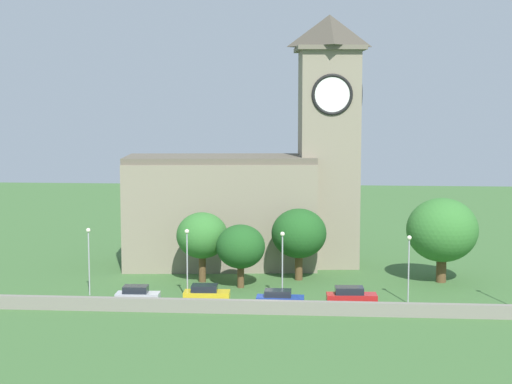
% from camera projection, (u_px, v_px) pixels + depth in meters
% --- Properties ---
extents(ground_plane, '(200.00, 200.00, 0.00)m').
position_uv_depth(ground_plane, '(277.00, 275.00, 91.77)').
color(ground_plane, '#3D6633').
extents(church, '(28.35, 12.57, 29.25)m').
position_uv_depth(church, '(255.00, 188.00, 96.60)').
color(church, gray).
rests_on(church, ground).
extents(quay_barrier, '(57.78, 0.70, 1.25)m').
position_uv_depth(quay_barrier, '(266.00, 307.00, 74.81)').
color(quay_barrier, gray).
rests_on(quay_barrier, ground).
extents(car_silver, '(4.19, 2.14, 1.85)m').
position_uv_depth(car_silver, '(137.00, 295.00, 78.08)').
color(car_silver, silver).
rests_on(car_silver, ground).
extents(car_yellow, '(4.49, 2.44, 1.76)m').
position_uv_depth(car_yellow, '(206.00, 294.00, 78.91)').
color(car_yellow, gold).
rests_on(car_yellow, ground).
extents(car_blue, '(4.47, 2.09, 1.69)m').
position_uv_depth(car_blue, '(280.00, 299.00, 77.05)').
color(car_blue, '#233D9E').
rests_on(car_blue, ground).
extents(car_red, '(4.83, 2.31, 1.88)m').
position_uv_depth(car_red, '(351.00, 296.00, 77.54)').
color(car_red, red).
rests_on(car_red, ground).
extents(streetlamp_west_end, '(0.44, 0.44, 6.79)m').
position_uv_depth(streetlamp_west_end, '(89.00, 250.00, 81.60)').
color(streetlamp_west_end, '#9EA0A5').
rests_on(streetlamp_west_end, ground).
extents(streetlamp_west_mid, '(0.44, 0.44, 6.98)m').
position_uv_depth(streetlamp_west_mid, '(187.00, 253.00, 79.67)').
color(streetlamp_west_mid, '#9EA0A5').
rests_on(streetlamp_west_mid, ground).
extents(streetlamp_central, '(0.44, 0.44, 6.74)m').
position_uv_depth(streetlamp_central, '(282.00, 254.00, 79.61)').
color(streetlamp_central, '#9EA0A5').
rests_on(streetlamp_central, ground).
extents(streetlamp_east_mid, '(0.44, 0.44, 6.60)m').
position_uv_depth(streetlamp_east_mid, '(409.00, 258.00, 78.25)').
color(streetlamp_east_mid, '#9EA0A5').
rests_on(streetlamp_east_mid, ground).
extents(tree_churchyard, '(5.08, 5.08, 6.61)m').
position_uv_depth(tree_churchyard, '(241.00, 247.00, 85.03)').
color(tree_churchyard, brown).
rests_on(tree_churchyard, ground).
extents(tree_by_tower, '(7.59, 7.59, 9.08)m').
position_uv_depth(tree_by_tower, '(442.00, 230.00, 87.43)').
color(tree_by_tower, brown).
rests_on(tree_by_tower, ground).
extents(tree_riverside_east, '(5.95, 5.95, 7.79)m').
position_uv_depth(tree_riverside_east, '(299.00, 234.00, 88.62)').
color(tree_riverside_east, brown).
rests_on(tree_riverside_east, ground).
extents(tree_riverside_west, '(5.49, 5.49, 7.52)m').
position_uv_depth(tree_riverside_west, '(202.00, 236.00, 87.66)').
color(tree_riverside_west, brown).
rests_on(tree_riverside_west, ground).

